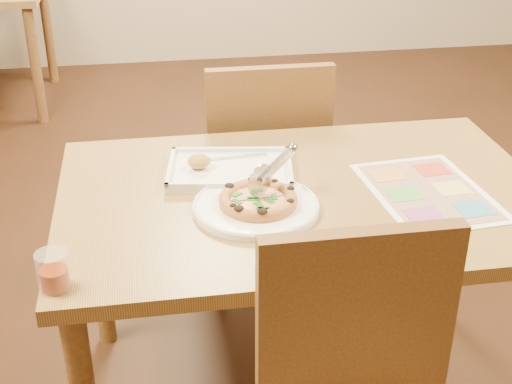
{
  "coord_description": "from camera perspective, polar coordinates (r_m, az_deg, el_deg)",
  "views": [
    {
      "loc": [
        -0.39,
        -1.64,
        1.61
      ],
      "look_at": [
        -0.14,
        -0.08,
        0.77
      ],
      "focal_mm": 50.0,
      "sensor_mm": 36.0,
      "label": 1
    }
  ],
  "objects": [
    {
      "name": "pizza_cutter",
      "position": [
        1.81,
        1.22,
        1.77
      ],
      "size": [
        0.14,
        0.11,
        0.1
      ],
      "rotation": [
        0.0,
        0.0,
        0.66
      ],
      "color": "silver",
      "rests_on": "pizza"
    },
    {
      "name": "dining_table",
      "position": [
        1.95,
        3.76,
        -2.15
      ],
      "size": [
        1.3,
        0.85,
        0.72
      ],
      "color": "olive",
      "rests_on": "ground"
    },
    {
      "name": "pizza",
      "position": [
        1.8,
        0.16,
        -0.65
      ],
      "size": [
        0.2,
        0.2,
        0.03
      ],
      "rotation": [
        0.0,
        0.0,
        0.08
      ],
      "color": "#C57A43",
      "rests_on": "plate"
    },
    {
      "name": "appetizer_tray",
      "position": [
        1.98,
        -2.28,
        1.73
      ],
      "size": [
        0.37,
        0.28,
        0.06
      ],
      "rotation": [
        0.0,
        0.0,
        -0.14
      ],
      "color": "silver",
      "rests_on": "dining_table"
    },
    {
      "name": "glass_tumbler",
      "position": [
        1.56,
        -15.87,
        -6.27
      ],
      "size": [
        0.07,
        0.07,
        0.09
      ],
      "rotation": [
        0.0,
        0.0,
        0.35
      ],
      "color": "maroon",
      "rests_on": "dining_table"
    },
    {
      "name": "chair_far",
      "position": [
        2.5,
        0.72,
        3.33
      ],
      "size": [
        0.42,
        0.42,
        0.47
      ],
      "rotation": [
        0.0,
        0.0,
        3.14
      ],
      "color": "brown",
      "rests_on": "ground"
    },
    {
      "name": "menu",
      "position": [
        1.95,
        13.62,
        0.02
      ],
      "size": [
        0.33,
        0.43,
        0.0
      ],
      "primitive_type": "cube",
      "rotation": [
        0.0,
        0.0,
        0.08
      ],
      "color": "white",
      "rests_on": "dining_table"
    },
    {
      "name": "plate",
      "position": [
        1.81,
        0.0,
        -1.16
      ],
      "size": [
        0.42,
        0.42,
        0.02
      ],
      "primitive_type": "cylinder",
      "rotation": [
        0.0,
        0.0,
        0.37
      ],
      "color": "white",
      "rests_on": "dining_table"
    }
  ]
}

